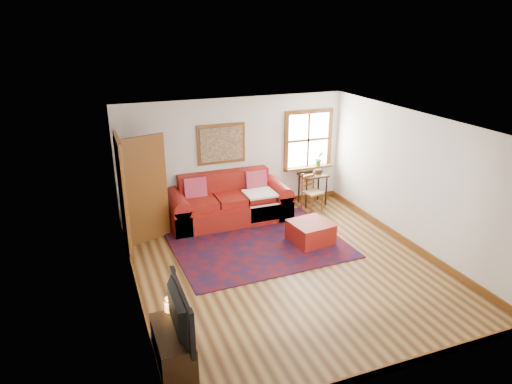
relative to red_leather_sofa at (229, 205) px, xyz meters
name	(u,v)px	position (x,y,z in m)	size (l,w,h in m)	color
ground	(286,267)	(0.30, -2.26, -0.33)	(5.50, 5.50, 0.00)	#482B13
room_envelope	(288,176)	(0.30, -2.25, 1.32)	(5.04, 5.54, 2.52)	silver
window	(310,146)	(2.09, 0.44, 0.99)	(1.18, 0.20, 1.38)	white
doorway	(137,191)	(-1.90, -0.48, 0.74)	(0.89, 1.08, 2.14)	black
framed_artwork	(221,144)	(0.00, 0.45, 1.22)	(1.05, 0.07, 0.85)	brown
persian_rug	(258,243)	(0.17, -1.27, -0.32)	(3.14, 2.51, 0.02)	#500B0C
red_leather_sofa	(229,205)	(0.00, 0.00, 0.00)	(2.52, 1.04, 0.99)	maroon
red_ottoman	(310,232)	(1.13, -1.56, -0.12)	(0.71, 0.71, 0.41)	maroon
side_table	(313,179)	(2.06, 0.17, 0.27)	(0.60, 0.45, 0.72)	#301E10
ladder_back_chair	(311,190)	(1.89, -0.09, 0.12)	(0.47, 0.45, 0.83)	tan
media_cabinet	(173,348)	(-1.98, -3.94, -0.08)	(0.41, 0.91, 0.50)	#301E10
television	(173,312)	(-1.96, -4.01, 0.48)	(1.06, 0.14, 0.61)	black
candle_hurricane	(169,306)	(-1.93, -3.54, 0.26)	(0.12, 0.12, 0.18)	silver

